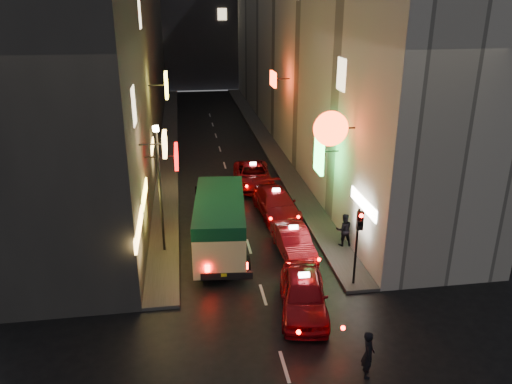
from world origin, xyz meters
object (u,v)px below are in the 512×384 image
pedestrian_crossing (368,351)px  traffic_light (359,232)px  taxi_near (303,291)px  lamp_post (160,181)px  minibus (220,219)px

pedestrian_crossing → traffic_light: 5.71m
pedestrian_crossing → traffic_light: size_ratio=0.55×
taxi_near → lamp_post: bearing=133.6°
pedestrian_crossing → lamp_post: bearing=47.8°
minibus → taxi_near: bearing=-62.4°
taxi_near → traffic_light: (2.61, 1.34, 1.79)m
taxi_near → traffic_light: size_ratio=1.70×
minibus → traffic_light: (5.45, -4.10, 0.89)m
minibus → lamp_post: lamp_post is taller
pedestrian_crossing → lamp_post: lamp_post is taller
pedestrian_crossing → taxi_near: bearing=30.2°
minibus → pedestrian_crossing: (4.06, -9.36, -0.83)m
traffic_light → lamp_post: bearing=151.1°
taxi_near → lamp_post: 8.58m
minibus → pedestrian_crossing: minibus is taller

